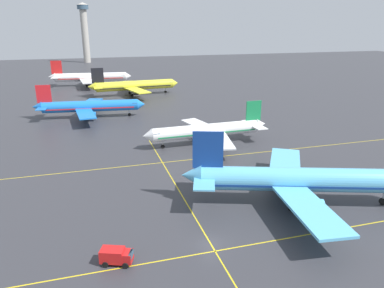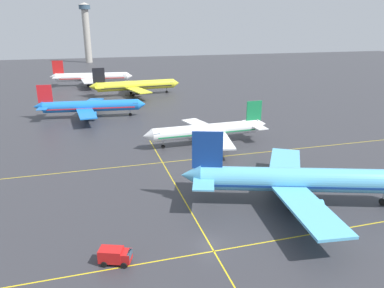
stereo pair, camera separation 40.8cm
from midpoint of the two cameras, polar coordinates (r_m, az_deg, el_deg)
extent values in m
plane|color=#333338|center=(53.54, 2.65, -15.23)|extent=(600.00, 600.00, 0.00)
cylinder|color=#5BB7E5|center=(64.79, 16.74, -5.34)|extent=(33.86, 15.01, 4.08)
cone|color=#5BB7E5|center=(62.66, -0.30, -4.90)|extent=(4.51, 4.79, 3.88)
cube|color=navy|center=(60.91, 2.32, -0.95)|extent=(5.01, 2.04, 6.45)
cube|color=#5BB7E5|center=(59.65, 1.73, -6.17)|extent=(5.07, 6.40, 0.26)
cube|color=#5BB7E5|center=(65.57, 1.82, -3.82)|extent=(5.07, 6.40, 0.26)
cube|color=#5BB7E5|center=(56.84, 17.76, -9.64)|extent=(7.49, 16.68, 0.43)
cube|color=#5BB7E5|center=(73.01, 14.22, -2.93)|extent=(13.08, 16.70, 0.43)
cylinder|color=#5BB7E5|center=(60.83, 17.99, -9.21)|extent=(4.19, 3.32, 2.26)
cylinder|color=#5BB7E5|center=(70.61, 15.70, -5.04)|extent=(4.19, 3.32, 2.26)
cube|color=navy|center=(64.99, 16.69, -5.75)|extent=(31.27, 14.16, 0.39)
cylinder|color=#99999E|center=(70.58, 27.68, -7.10)|extent=(0.30, 0.30, 1.77)
cylinder|color=black|center=(71.05, 27.54, -7.97)|extent=(1.28, 0.84, 1.18)
cylinder|color=#99999E|center=(62.93, 15.19, -8.57)|extent=(0.30, 0.30, 1.77)
cylinder|color=black|center=(63.46, 15.10, -9.53)|extent=(1.28, 0.84, 1.18)
cylinder|color=#99999E|center=(67.84, 14.21, -6.44)|extent=(0.30, 0.30, 1.77)
cylinder|color=black|center=(68.33, 14.14, -7.34)|extent=(1.28, 0.84, 1.18)
cylinder|color=white|center=(92.87, 2.10, 2.14)|extent=(28.30, 4.31, 3.35)
cone|color=white|center=(88.91, -7.15, 1.26)|extent=(2.40, 3.36, 3.28)
cone|color=white|center=(99.08, 10.56, 3.09)|extent=(2.93, 3.28, 3.18)
cube|color=#197F47|center=(97.09, 9.50, 5.15)|extent=(4.24, 0.46, 5.29)
cube|color=white|center=(100.48, 8.91, 3.40)|extent=(2.98, 4.68, 0.21)
cube|color=white|center=(95.98, 10.34, 2.61)|extent=(2.98, 4.68, 0.21)
cube|color=white|center=(100.08, 1.08, 3.04)|extent=(7.64, 13.93, 0.35)
cube|color=white|center=(86.68, 4.37, 0.53)|extent=(6.82, 13.82, 0.35)
cylinder|color=#2D9956|center=(97.42, 1.06, 1.90)|extent=(3.06, 1.95, 1.85)
cylinder|color=#2D9956|center=(89.22, 3.01, 0.31)|extent=(3.06, 1.95, 1.85)
cube|color=#385166|center=(89.15, -5.89, 1.68)|extent=(1.69, 3.13, 0.62)
cube|color=#197F47|center=(92.99, 2.10, 1.89)|extent=(26.05, 4.27, 0.32)
cylinder|color=#99999E|center=(90.32, -4.74, 0.18)|extent=(0.25, 0.25, 1.45)
cylinder|color=black|center=(90.63, -4.73, -0.41)|extent=(0.98, 0.43, 0.97)
cylinder|color=#99999E|center=(96.14, 2.60, 1.36)|extent=(0.25, 0.25, 1.45)
cylinder|color=black|center=(96.43, 2.59, 0.81)|extent=(0.98, 0.43, 0.97)
cylinder|color=#99999E|center=(92.08, 3.61, 0.56)|extent=(0.25, 0.25, 1.45)
cylinder|color=black|center=(92.38, 3.60, -0.01)|extent=(0.98, 0.43, 0.97)
cylinder|color=blue|center=(123.86, -15.63, 5.74)|extent=(30.36, 7.05, 3.58)
cone|color=blue|center=(123.21, -8.05, 6.17)|extent=(2.84, 3.77, 3.51)
cone|color=blue|center=(126.61, -23.15, 5.37)|extent=(3.39, 3.73, 3.40)
cube|color=red|center=(125.31, -22.29, 7.26)|extent=(4.53, 0.86, 5.65)
cube|color=blue|center=(123.47, -22.53, 5.15)|extent=(3.56, 5.22, 0.23)
cube|color=blue|center=(128.87, -22.02, 5.72)|extent=(3.56, 5.22, 0.23)
cube|color=blue|center=(116.33, -16.43, 4.58)|extent=(6.19, 14.53, 0.38)
cube|color=blue|center=(131.87, -15.71, 6.22)|extent=(9.16, 14.96, 0.38)
cylinder|color=blue|center=(119.48, -15.68, 4.40)|extent=(3.41, 2.34, 1.98)
cylinder|color=blue|center=(128.98, -15.29, 5.44)|extent=(3.41, 2.34, 1.98)
cube|color=#385166|center=(123.06, -9.07, 6.36)|extent=(2.07, 3.47, 0.66)
cube|color=red|center=(123.95, -15.62, 5.54)|extent=(27.97, 6.81, 0.34)
cylinder|color=#99999E|center=(123.67, -9.88, 5.03)|extent=(0.26, 0.26, 1.55)
cylinder|color=black|center=(123.91, -9.85, 4.57)|extent=(1.08, 0.54, 1.04)
cylinder|color=#99999E|center=(122.21, -16.52, 4.38)|extent=(0.26, 0.26, 1.55)
cylinder|color=black|center=(122.45, -16.48, 3.91)|extent=(1.08, 0.54, 1.04)
cylinder|color=#99999E|center=(126.94, -16.29, 4.91)|extent=(0.26, 0.26, 1.55)
cylinder|color=black|center=(127.18, -16.25, 4.45)|extent=(1.08, 0.54, 1.04)
cylinder|color=yellow|center=(159.75, -8.94, 9.06)|extent=(33.13, 5.94, 3.91)
cone|color=yellow|center=(164.04, -2.75, 9.50)|extent=(2.91, 3.99, 3.83)
cone|color=yellow|center=(157.29, -15.50, 8.63)|extent=(3.52, 3.91, 3.72)
cube|color=black|center=(156.87, -14.65, 10.31)|extent=(4.96, 0.68, 6.18)
cube|color=yellow|center=(154.43, -14.59, 8.53)|extent=(3.62, 5.55, 0.25)
cube|color=yellow|center=(160.51, -14.82, 8.87)|extent=(3.62, 5.55, 0.25)
cube|color=yellow|center=(151.19, -8.65, 8.31)|extent=(9.30, 16.32, 0.41)
cube|color=yellow|center=(168.16, -9.87, 9.26)|extent=(7.57, 16.06, 0.41)
cylinder|color=black|center=(154.94, -8.43, 8.06)|extent=(3.63, 2.37, 2.16)
cylinder|color=black|center=(165.30, -9.21, 8.67)|extent=(3.63, 2.37, 2.16)
cube|color=#385166|center=(163.27, -3.56, 9.65)|extent=(2.07, 3.71, 0.72)
cube|color=black|center=(159.83, -8.93, 8.89)|extent=(30.50, 5.82, 0.37)
cylinder|color=#99999E|center=(163.21, -4.24, 8.53)|extent=(0.29, 0.29, 1.70)
cylinder|color=black|center=(163.41, -4.23, 8.14)|extent=(1.16, 0.53, 1.13)
cylinder|color=#99999E|center=(157.21, -9.44, 7.95)|extent=(0.29, 0.29, 1.70)
cylinder|color=black|center=(157.41, -9.42, 7.55)|extent=(1.16, 0.53, 1.13)
cylinder|color=#99999E|center=(162.40, -9.80, 8.26)|extent=(0.29, 0.29, 1.70)
cylinder|color=black|center=(162.60, -9.78, 7.87)|extent=(1.16, 0.53, 1.13)
cylinder|color=white|center=(189.02, -15.58, 10.08)|extent=(33.90, 7.97, 4.00)
cone|color=white|center=(188.02, -9.98, 10.43)|extent=(3.18, 4.22, 3.92)
cone|color=white|center=(191.75, -21.17, 9.76)|extent=(3.79, 4.17, 3.80)
cube|color=red|center=(190.69, -20.51, 11.17)|extent=(5.06, 0.98, 6.31)
cube|color=white|center=(188.25, -20.68, 9.67)|extent=(3.99, 5.83, 0.25)
cube|color=white|center=(194.40, -20.35, 9.95)|extent=(3.99, 5.83, 0.25)
cube|color=white|center=(180.41, -16.16, 9.45)|extent=(6.87, 16.21, 0.42)
cube|color=white|center=(198.02, -15.63, 10.24)|extent=(10.27, 16.70, 0.42)
cylinder|color=#4C4C51|center=(183.89, -15.62, 9.22)|extent=(3.81, 2.62, 2.21)
cylinder|color=#4C4C51|center=(194.66, -15.32, 9.73)|extent=(3.81, 2.62, 2.21)
cube|color=#385166|center=(187.98, -10.74, 10.56)|extent=(2.32, 3.88, 0.74)
cube|color=red|center=(189.08, -15.57, 9.93)|extent=(31.23, 7.69, 0.38)
cylinder|color=#99999E|center=(188.47, -11.33, 9.57)|extent=(0.29, 0.29, 1.74)
cylinder|color=black|center=(188.65, -11.30, 9.23)|extent=(1.21, 0.61, 1.16)
cylinder|color=#99999E|center=(186.92, -16.24, 9.13)|extent=(0.29, 0.29, 1.74)
cylinder|color=black|center=(187.10, -16.21, 8.78)|extent=(1.21, 0.61, 1.16)
cylinder|color=#99999E|center=(192.30, -16.07, 9.39)|extent=(0.29, 0.29, 1.74)
cylinder|color=black|center=(192.47, -16.04, 9.05)|extent=(1.21, 0.61, 1.16)
cube|color=yellow|center=(51.99, 3.40, -16.39)|extent=(129.62, 0.20, 0.01)
cube|color=yellow|center=(81.71, -4.79, -2.91)|extent=(129.62, 0.20, 0.01)
cube|color=yellow|center=(66.25, -1.69, -8.17)|extent=(0.20, 76.23, 0.01)
cube|color=red|center=(50.18, -12.58, -16.57)|extent=(3.48, 2.86, 1.70)
cube|color=red|center=(49.76, -10.33, -16.95)|extent=(1.86, 2.15, 1.40)
cube|color=#385166|center=(49.44, -9.77, -16.67)|extent=(0.91, 1.62, 0.70)
cylinder|color=black|center=(49.44, -10.63, -18.23)|extent=(0.85, 0.55, 0.80)
cylinder|color=black|center=(50.92, -10.05, -16.98)|extent=(0.85, 0.55, 0.80)
cylinder|color=black|center=(50.13, -13.64, -17.88)|extent=(0.85, 0.55, 0.80)
cylinder|color=black|center=(51.59, -12.97, -16.67)|extent=(0.85, 0.55, 0.80)
cylinder|color=#ADA89E|center=(303.36, -16.40, 15.84)|extent=(5.20, 5.20, 39.21)
cylinder|color=#385166|center=(303.39, -16.78, 19.83)|extent=(8.40, 8.40, 3.20)
cone|color=#ADA89E|center=(303.50, -16.83, 20.30)|extent=(8.82, 8.82, 1.80)
camera|label=1|loc=(0.20, -90.15, -0.05)|focal=34.08mm
camera|label=2|loc=(0.20, 89.85, 0.05)|focal=34.08mm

